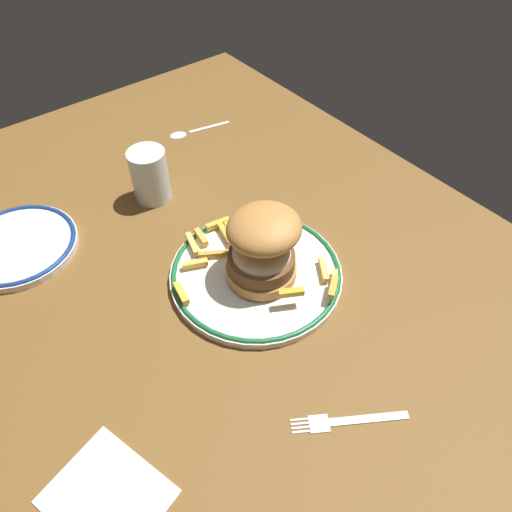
{
  "coord_description": "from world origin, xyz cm",
  "views": [
    {
      "loc": [
        36.64,
        -24.6,
        55.98
      ],
      "look_at": [
        -0.52,
        4.77,
        4.6
      ],
      "focal_mm": 33.65,
      "sensor_mm": 36.0,
      "label": 1
    }
  ],
  "objects_px": {
    "dinner_plate": "(256,273)",
    "spoon": "(185,132)",
    "napkin": "(107,496)",
    "water_glass": "(150,178)",
    "side_plate": "(18,245)",
    "burger": "(264,246)",
    "fork": "(346,421)"
  },
  "relations": [
    {
      "from": "burger",
      "to": "side_plate",
      "type": "xyz_separation_m",
      "value": [
        -0.29,
        -0.27,
        -0.06
      ]
    },
    {
      "from": "dinner_plate",
      "to": "burger",
      "type": "xyz_separation_m",
      "value": [
        0.01,
        0.01,
        0.06
      ]
    },
    {
      "from": "dinner_plate",
      "to": "fork",
      "type": "relative_size",
      "value": 2.02
    },
    {
      "from": "spoon",
      "to": "napkin",
      "type": "bearing_deg",
      "value": -39.4
    },
    {
      "from": "burger",
      "to": "fork",
      "type": "relative_size",
      "value": 1.17
    },
    {
      "from": "dinner_plate",
      "to": "burger",
      "type": "height_order",
      "value": "burger"
    },
    {
      "from": "dinner_plate",
      "to": "spoon",
      "type": "relative_size",
      "value": 1.95
    },
    {
      "from": "spoon",
      "to": "napkin",
      "type": "height_order",
      "value": "spoon"
    },
    {
      "from": "spoon",
      "to": "water_glass",
      "type": "bearing_deg",
      "value": -48.24
    },
    {
      "from": "burger",
      "to": "napkin",
      "type": "height_order",
      "value": "burger"
    },
    {
      "from": "spoon",
      "to": "dinner_plate",
      "type": "bearing_deg",
      "value": -17.44
    },
    {
      "from": "water_glass",
      "to": "napkin",
      "type": "bearing_deg",
      "value": -35.84
    },
    {
      "from": "napkin",
      "to": "water_glass",
      "type": "bearing_deg",
      "value": 144.16
    },
    {
      "from": "burger",
      "to": "side_plate",
      "type": "relative_size",
      "value": 0.81
    },
    {
      "from": "napkin",
      "to": "burger",
      "type": "bearing_deg",
      "value": 112.55
    },
    {
      "from": "burger",
      "to": "fork",
      "type": "xyz_separation_m",
      "value": [
        0.24,
        -0.06,
        -0.07
      ]
    },
    {
      "from": "dinner_plate",
      "to": "napkin",
      "type": "distance_m",
      "value": 0.35
    },
    {
      "from": "water_glass",
      "to": "burger",
      "type": "bearing_deg",
      "value": 6.85
    },
    {
      "from": "burger",
      "to": "side_plate",
      "type": "distance_m",
      "value": 0.4
    },
    {
      "from": "water_glass",
      "to": "napkin",
      "type": "relative_size",
      "value": 0.76
    },
    {
      "from": "side_plate",
      "to": "spoon",
      "type": "height_order",
      "value": "side_plate"
    },
    {
      "from": "side_plate",
      "to": "napkin",
      "type": "bearing_deg",
      "value": -7.72
    },
    {
      "from": "dinner_plate",
      "to": "spoon",
      "type": "height_order",
      "value": "dinner_plate"
    },
    {
      "from": "fork",
      "to": "water_glass",
      "type": "bearing_deg",
      "value": 176.68
    },
    {
      "from": "burger",
      "to": "fork",
      "type": "height_order",
      "value": "burger"
    },
    {
      "from": "water_glass",
      "to": "napkin",
      "type": "height_order",
      "value": "water_glass"
    },
    {
      "from": "water_glass",
      "to": "fork",
      "type": "bearing_deg",
      "value": -3.32
    },
    {
      "from": "fork",
      "to": "spoon",
      "type": "relative_size",
      "value": 0.96
    },
    {
      "from": "dinner_plate",
      "to": "fork",
      "type": "distance_m",
      "value": 0.25
    },
    {
      "from": "dinner_plate",
      "to": "side_plate",
      "type": "relative_size",
      "value": 1.4
    },
    {
      "from": "dinner_plate",
      "to": "water_glass",
      "type": "distance_m",
      "value": 0.26
    },
    {
      "from": "dinner_plate",
      "to": "fork",
      "type": "bearing_deg",
      "value": -12.86
    }
  ]
}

